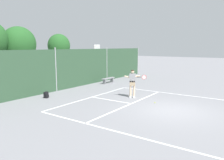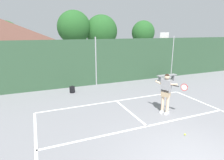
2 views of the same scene
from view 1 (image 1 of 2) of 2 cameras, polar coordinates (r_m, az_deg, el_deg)
name	(u,v)px [view 1 (image 1 of 2)]	position (r m, az deg, el deg)	size (l,w,h in m)	color
ground_plane	(172,110)	(12.14, 15.37, -7.65)	(120.00, 120.00, 0.00)	gray
court_markings	(161,108)	(12.35, 12.52, -7.24)	(8.30, 11.10, 0.01)	white
chainlink_fence	(56,70)	(16.97, -14.40, 2.42)	(26.09, 0.09, 3.29)	#2D4C33
basketball_hoop	(97,57)	(22.52, -3.99, 6.04)	(0.90, 0.67, 3.55)	#284CB2
tennis_player	(133,81)	(14.44, 5.39, -0.26)	(0.77, 1.27, 1.85)	silver
tennis_ball	(155,103)	(13.42, 11.09, -5.78)	(0.07, 0.07, 0.07)	#CCE033
backpack_black	(46,95)	(15.08, -16.74, -3.76)	(0.30, 0.27, 0.46)	black
courtside_bench	(108,79)	(20.21, -0.98, 0.20)	(1.60, 0.36, 0.48)	gray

